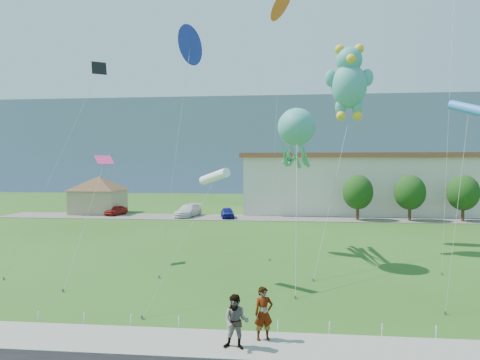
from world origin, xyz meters
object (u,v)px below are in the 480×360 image
Objects in this scene: parked_car_red at (116,210)px; parked_car_white at (188,210)px; octopus_kite at (296,139)px; pedestrian_left at (264,313)px; teddy_bear_kite at (349,80)px; parked_car_blue at (227,213)px; pedestrian_right at (236,322)px; pavilion at (99,191)px; warehouse at (463,183)px.

parked_car_white reaches higher than parked_car_red.
parked_car_red is 0.28× the size of octopus_kite.
pedestrian_left is 0.13× the size of teddy_bear_kite.
parked_car_white is 5.22m from parked_car_blue.
parked_car_blue is (-5.30, 37.65, -0.36)m from pedestrian_right.
pavilion is 0.58× the size of teddy_bear_kite.
warehouse is 31.65× the size of pedestrian_right.
parked_car_red is 15.00m from parked_car_blue.
teddy_bear_kite is (26.83, -20.46, 12.39)m from parked_car_red.
teddy_bear_kite is (4.11, 4.09, 4.67)m from octopus_kite.
parked_car_red is 0.98× the size of parked_car_blue.
parked_car_blue is at bearing 122.08° from teddy_bear_kite.
parked_car_white is (-36.91, -8.64, -3.30)m from warehouse.
pavilion is 47.46m from pedestrian_right.
parked_car_red is (-21.16, 38.24, -0.40)m from pedestrian_left.
parked_car_blue is at bearing 8.03° from parked_car_red.
octopus_kite reaches higher than parked_car_white.
pavilion reaches higher than parked_car_red.
teddy_bear_kite reaches higher than pedestrian_left.
parked_car_blue is at bearing 0.74° from parked_car_white.
pavilion is 0.15× the size of warehouse.
warehouse reaches higher than parked_car_white.
parked_car_red is 9.80m from parked_car_white.
pavilion reaches higher than pedestrian_left.
pedestrian_left is (-25.53, -46.29, -3.04)m from warehouse.
octopus_kite reaches higher than parked_car_red.
pedestrian_right is 23.16m from teddy_bear_kite.
warehouse is 33.33m from parked_car_blue.
pedestrian_right is at bearing -93.54° from parked_car_blue.
teddy_bear_kite reaches higher than parked_car_red.
teddy_bear_kite is at bearing -36.74° from pavilion.
pedestrian_left is at bearing 49.72° from pedestrian_right.
octopus_kite is at bearing 63.28° from pedestrian_left.
parked_car_blue is (-31.76, -9.51, -3.42)m from warehouse.
parked_car_blue is (14.92, -1.47, 0.02)m from parked_car_red.
parked_car_blue reaches higher than parked_car_red.
parked_car_blue is 0.28× the size of octopus_kite.
pavilion is at bearing -173.16° from warehouse.
teddy_bear_kite reaches higher than parked_car_white.
pedestrian_right reaches higher than parked_car_red.
pavilion reaches higher than pedestrian_right.
warehouse reaches higher than parked_car_blue.
warehouse is at bearing 53.66° from octopus_kite.
teddy_bear_kite is (-19.86, -28.50, 8.95)m from warehouse.
warehouse is 11.56× the size of parked_car_white.
parked_car_red is 34.32m from octopus_kite.
octopus_kite is at bearing -135.20° from teddy_bear_kite.
parked_car_white is 28.26m from octopus_kite.
octopus_kite reaches higher than parked_car_blue.
parked_car_white is at bearing -11.38° from pavilion.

